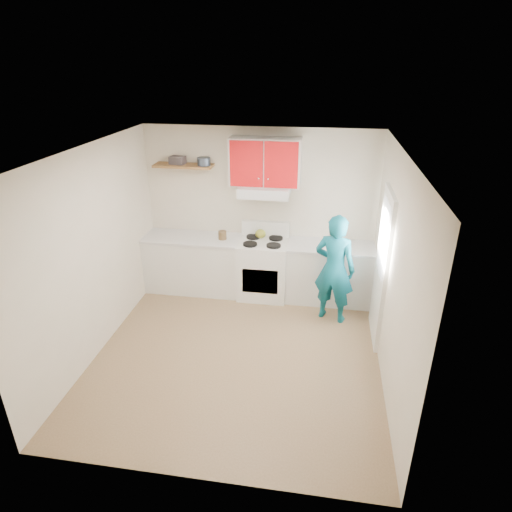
% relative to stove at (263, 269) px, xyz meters
% --- Properties ---
extents(floor, '(3.80, 3.80, 0.00)m').
position_rel_stove_xyz_m(floor, '(-0.10, -1.57, -0.46)').
color(floor, brown).
rests_on(floor, ground).
extents(ceiling, '(3.60, 3.80, 0.04)m').
position_rel_stove_xyz_m(ceiling, '(-0.10, -1.57, 2.14)').
color(ceiling, white).
rests_on(ceiling, floor).
extents(back_wall, '(3.60, 0.04, 2.60)m').
position_rel_stove_xyz_m(back_wall, '(-0.10, 0.32, 0.84)').
color(back_wall, beige).
rests_on(back_wall, floor).
extents(front_wall, '(3.60, 0.04, 2.60)m').
position_rel_stove_xyz_m(front_wall, '(-0.10, -3.47, 0.84)').
color(front_wall, beige).
rests_on(front_wall, floor).
extents(left_wall, '(0.04, 3.80, 2.60)m').
position_rel_stove_xyz_m(left_wall, '(-1.90, -1.57, 0.84)').
color(left_wall, beige).
rests_on(left_wall, floor).
extents(right_wall, '(0.04, 3.80, 2.60)m').
position_rel_stove_xyz_m(right_wall, '(1.70, -1.57, 0.84)').
color(right_wall, beige).
rests_on(right_wall, floor).
extents(door, '(0.05, 0.85, 2.05)m').
position_rel_stove_xyz_m(door, '(1.68, -0.88, 0.56)').
color(door, white).
rests_on(door, floor).
extents(door_glass, '(0.01, 0.55, 0.95)m').
position_rel_stove_xyz_m(door_glass, '(1.65, -0.88, 0.99)').
color(door_glass, white).
rests_on(door_glass, door).
extents(counter_left, '(1.52, 0.60, 0.90)m').
position_rel_stove_xyz_m(counter_left, '(-1.14, 0.02, -0.01)').
color(counter_left, silver).
rests_on(counter_left, floor).
extents(counter_right, '(1.32, 0.60, 0.90)m').
position_rel_stove_xyz_m(counter_right, '(1.04, 0.02, -0.01)').
color(counter_right, silver).
rests_on(counter_right, floor).
extents(stove, '(0.76, 0.65, 0.92)m').
position_rel_stove_xyz_m(stove, '(0.00, 0.00, 0.00)').
color(stove, white).
rests_on(stove, floor).
extents(range_hood, '(0.76, 0.44, 0.15)m').
position_rel_stove_xyz_m(range_hood, '(0.00, 0.10, 1.24)').
color(range_hood, silver).
rests_on(range_hood, back_wall).
extents(upper_cabinets, '(1.02, 0.33, 0.70)m').
position_rel_stove_xyz_m(upper_cabinets, '(0.00, 0.16, 1.66)').
color(upper_cabinets, '#AE0F12').
rests_on(upper_cabinets, back_wall).
extents(shelf, '(0.90, 0.30, 0.04)m').
position_rel_stove_xyz_m(shelf, '(-1.25, 0.18, 1.56)').
color(shelf, brown).
rests_on(shelf, back_wall).
extents(books, '(0.25, 0.20, 0.12)m').
position_rel_stove_xyz_m(books, '(-1.34, 0.19, 1.64)').
color(books, '#3E363A').
rests_on(books, shelf).
extents(tin, '(0.22, 0.22, 0.12)m').
position_rel_stove_xyz_m(tin, '(-0.92, 0.15, 1.64)').
color(tin, '#333D4C').
rests_on(tin, shelf).
extents(kettle, '(0.22, 0.22, 0.14)m').
position_rel_stove_xyz_m(kettle, '(-0.07, 0.15, 0.53)').
color(kettle, olive).
rests_on(kettle, stove).
extents(crock, '(0.15, 0.15, 0.15)m').
position_rel_stove_xyz_m(crock, '(-0.64, 0.01, 0.52)').
color(crock, '#4E3B22').
rests_on(crock, counter_left).
extents(cutting_board, '(0.39, 0.33, 0.02)m').
position_rel_stove_xyz_m(cutting_board, '(0.86, -0.04, 0.45)').
color(cutting_board, olive).
rests_on(cutting_board, counter_right).
extents(silicone_mat, '(0.36, 0.31, 0.01)m').
position_rel_stove_xyz_m(silicone_mat, '(1.44, 0.05, 0.44)').
color(silicone_mat, red).
rests_on(silicone_mat, counter_right).
extents(person, '(0.68, 0.55, 1.61)m').
position_rel_stove_xyz_m(person, '(1.09, -0.54, 0.34)').
color(person, '#0C5A6D').
rests_on(person, floor).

